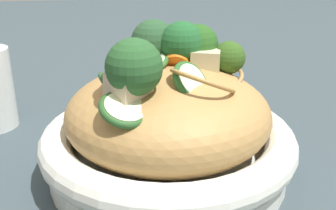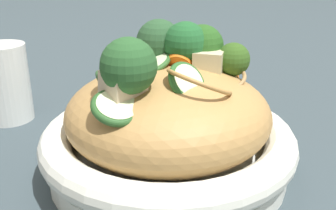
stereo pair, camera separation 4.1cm
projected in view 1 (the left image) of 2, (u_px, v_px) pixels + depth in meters
The scene contains 7 objects.
ground_plane at pixel (168, 170), 0.44m from camera, with size 3.00×3.00×0.00m, color #344247.
serving_bowl at pixel (168, 147), 0.43m from camera, with size 0.27×0.27×0.06m.
noodle_heap at pixel (168, 113), 0.41m from camera, with size 0.21×0.21×0.11m.
broccoli_florets at pixel (167, 52), 0.41m from camera, with size 0.16×0.16×0.07m.
carrot_coins at pixel (193, 65), 0.43m from camera, with size 0.09×0.05×0.04m.
zucchini_slices at pixel (145, 86), 0.37m from camera, with size 0.12×0.14×0.04m.
chicken_chunks at pixel (165, 76), 0.38m from camera, with size 0.13×0.10×0.03m.
Camera 1 is at (0.06, 0.38, 0.23)m, focal length 43.03 mm.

